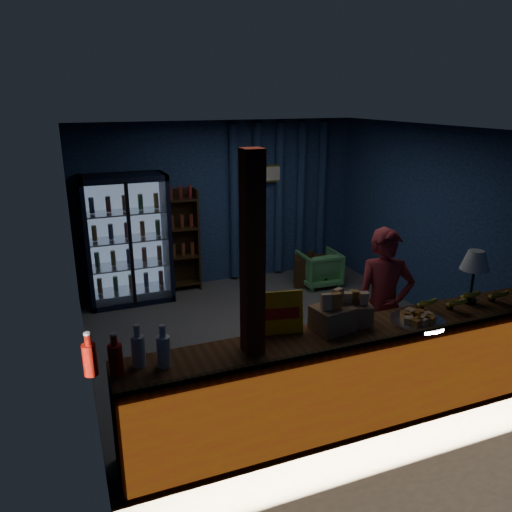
{
  "coord_description": "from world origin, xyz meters",
  "views": [
    {
      "loc": [
        -2.38,
        -5.34,
        2.97
      ],
      "look_at": [
        -0.35,
        -0.2,
        1.18
      ],
      "focal_mm": 35.0,
      "sensor_mm": 36.0,
      "label": 1
    }
  ],
  "objects": [
    {
      "name": "ground",
      "position": [
        0.0,
        0.0,
        0.0
      ],
      "size": [
        4.6,
        4.6,
        0.0
      ],
      "primitive_type": "plane",
      "color": "#515154",
      "rests_on": "ground"
    },
    {
      "name": "room_walls",
      "position": [
        0.0,
        0.0,
        1.57
      ],
      "size": [
        4.6,
        4.6,
        4.6
      ],
      "color": "navy",
      "rests_on": "ground"
    },
    {
      "name": "counter",
      "position": [
        0.0,
        -1.91,
        0.48
      ],
      "size": [
        4.4,
        0.57,
        0.99
      ],
      "color": "brown",
      "rests_on": "ground"
    },
    {
      "name": "support_post",
      "position": [
        -1.05,
        -1.9,
        1.3
      ],
      "size": [
        0.16,
        0.16,
        2.6
      ],
      "primitive_type": "cube",
      "color": "maroon",
      "rests_on": "ground"
    },
    {
      "name": "beverage_cooler",
      "position": [
        -1.55,
        1.92,
        0.93
      ],
      "size": [
        1.2,
        0.62,
        1.9
      ],
      "color": "black",
      "rests_on": "ground"
    },
    {
      "name": "bottle_shelf",
      "position": [
        -0.7,
        2.06,
        0.79
      ],
      "size": [
        0.5,
        0.28,
        1.6
      ],
      "color": "#3A2712",
      "rests_on": "ground"
    },
    {
      "name": "curtain_folds",
      "position": [
        1.0,
        2.14,
        1.3
      ],
      "size": [
        1.74,
        0.14,
        2.5
      ],
      "color": "navy",
      "rests_on": "room_walls"
    },
    {
      "name": "framed_picture",
      "position": [
        0.85,
        2.1,
        1.75
      ],
      "size": [
        0.36,
        0.04,
        0.28
      ],
      "color": "gold",
      "rests_on": "room_walls"
    },
    {
      "name": "shopkeeper",
      "position": [
        0.65,
        -1.33,
        0.84
      ],
      "size": [
        0.72,
        0.6,
        1.68
      ],
      "primitive_type": "imported",
      "rotation": [
        0.0,
        0.0,
        -0.38
      ],
      "color": "maroon",
      "rests_on": "ground"
    },
    {
      "name": "green_chair",
      "position": [
        1.38,
        1.39,
        0.28
      ],
      "size": [
        0.63,
        0.65,
        0.57
      ],
      "primitive_type": "imported",
      "rotation": [
        0.0,
        0.0,
        3.1
      ],
      "color": "#5BB769",
      "rests_on": "ground"
    },
    {
      "name": "side_table",
      "position": [
        1.25,
        1.44,
        0.24
      ],
      "size": [
        0.63,
        0.56,
        0.57
      ],
      "color": "#3A2712",
      "rests_on": "ground"
    },
    {
      "name": "yellow_sign",
      "position": [
        -0.74,
        -1.68,
        1.14
      ],
      "size": [
        0.49,
        0.19,
        0.38
      ],
      "color": "yellow",
      "rests_on": "counter"
    },
    {
      "name": "soda_bottles",
      "position": [
        -2.05,
        -1.84,
        1.09
      ],
      "size": [
        0.65,
        0.19,
        0.35
      ],
      "color": "red",
      "rests_on": "counter"
    },
    {
      "name": "snack_box_left",
      "position": [
        -0.24,
        -1.8,
        1.08
      ],
      "size": [
        0.39,
        0.34,
        0.36
      ],
      "color": "#A1734E",
      "rests_on": "counter"
    },
    {
      "name": "snack_box_centre",
      "position": [
        0.0,
        -1.76,
        1.06
      ],
      "size": [
        0.35,
        0.31,
        0.32
      ],
      "color": "#A1734E",
      "rests_on": "counter"
    },
    {
      "name": "pastry_tray",
      "position": [
        0.57,
        -1.97,
        0.98
      ],
      "size": [
        0.51,
        0.51,
        0.08
      ],
      "color": "silver",
      "rests_on": "counter"
    },
    {
      "name": "banana_bunches",
      "position": [
        1.2,
        -1.83,
        1.04
      ],
      "size": [
        1.05,
        0.3,
        0.17
      ],
      "color": "gold",
      "rests_on": "counter"
    },
    {
      "name": "table_lamp",
      "position": [
        1.36,
        -1.79,
        1.39
      ],
      "size": [
        0.28,
        0.28,
        0.56
      ],
      "color": "black",
      "rests_on": "counter"
    }
  ]
}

